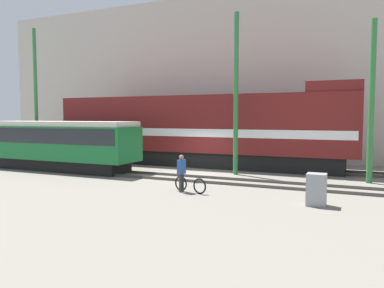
{
  "coord_description": "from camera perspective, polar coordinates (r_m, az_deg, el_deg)",
  "views": [
    {
      "loc": [
        8.69,
        -19.56,
        3.29
      ],
      "look_at": [
        0.38,
        -0.81,
        1.8
      ],
      "focal_mm": 35.0,
      "sensor_mm": 36.0,
      "label": 1
    }
  ],
  "objects": [
    {
      "name": "ground_plane",
      "position": [
        21.65,
        -0.05,
        -4.58
      ],
      "size": [
        120.0,
        120.0,
        0.0
      ],
      "primitive_type": "plane",
      "color": "slate"
    },
    {
      "name": "track_near",
      "position": [
        20.02,
        -2.17,
        -5.1
      ],
      "size": [
        60.0,
        1.51,
        0.14
      ],
      "color": "#47423D",
      "rests_on": "ground"
    },
    {
      "name": "track_far",
      "position": [
        24.94,
        3.31,
        -3.27
      ],
      "size": [
        60.0,
        1.51,
        0.14
      ],
      "color": "#47423D",
      "rests_on": "ground"
    },
    {
      "name": "building_backdrop",
      "position": [
        31.98,
        8.14,
        9.69
      ],
      "size": [
        45.05,
        6.0,
        12.8
      ],
      "color": "#B7B2A8",
      "rests_on": "ground"
    },
    {
      "name": "freight_locomotive",
      "position": [
        25.15,
        1.01,
        2.26
      ],
      "size": [
        20.37,
        3.04,
        5.28
      ],
      "color": "black",
      "rests_on": "ground"
    },
    {
      "name": "streetcar",
      "position": [
        24.43,
        -19.36,
        0.25
      ],
      "size": [
        10.21,
        2.54,
        3.02
      ],
      "color": "black",
      "rests_on": "ground"
    },
    {
      "name": "bicycle",
      "position": [
        16.36,
        -0.29,
        -6.22
      ],
      "size": [
        1.69,
        0.61,
        0.74
      ],
      "color": "black",
      "rests_on": "ground"
    },
    {
      "name": "person",
      "position": [
        16.38,
        -1.62,
        -3.91
      ],
      "size": [
        0.31,
        0.4,
        1.64
      ],
      "color": "#333333",
      "rests_on": "ground"
    },
    {
      "name": "utility_pole_left",
      "position": [
        29.73,
        -22.71,
        6.8
      ],
      "size": [
        0.24,
        0.24,
        9.65
      ],
      "color": "#2D7238",
      "rests_on": "ground"
    },
    {
      "name": "utility_pole_center",
      "position": [
        21.45,
        6.72,
        7.52
      ],
      "size": [
        0.26,
        0.26,
        9.12
      ],
      "color": "#2D7238",
      "rests_on": "ground"
    },
    {
      "name": "utility_pole_right",
      "position": [
        20.48,
        25.69,
        5.79
      ],
      "size": [
        0.28,
        0.28,
        8.04
      ],
      "color": "#2D7238",
      "rests_on": "ground"
    },
    {
      "name": "signal_box",
      "position": [
        14.68,
        18.43,
        -6.61
      ],
      "size": [
        0.7,
        0.6,
        1.2
      ],
      "color": "gray",
      "rests_on": "ground"
    }
  ]
}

